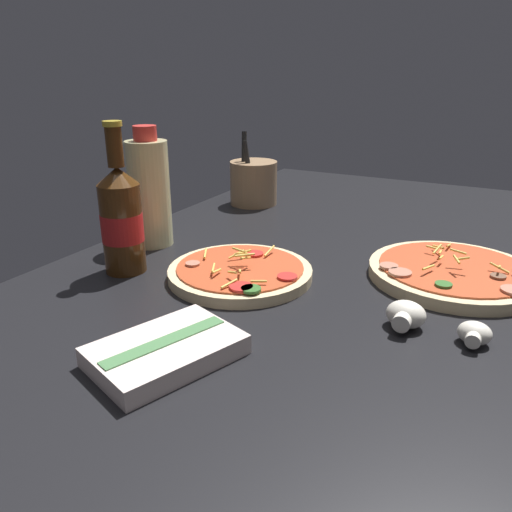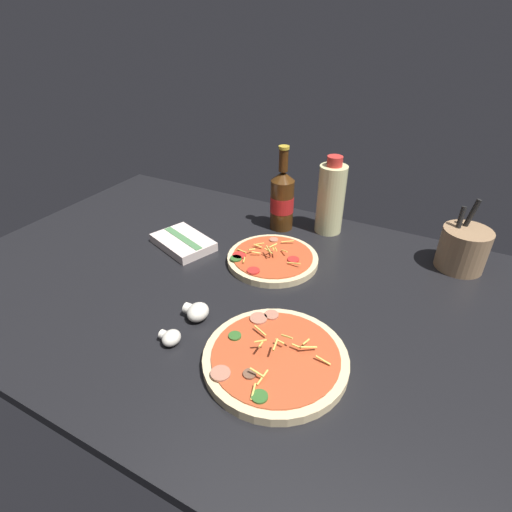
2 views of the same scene
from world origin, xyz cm
name	(u,v)px [view 1 (image 1 of 2)]	position (x,y,z in cm)	size (l,w,h in cm)	color
counter_slab	(330,285)	(0.00, 0.00, 1.25)	(160.00, 90.00, 2.50)	black
pizza_near	(454,273)	(8.72, -17.41, 3.58)	(26.45, 26.45, 5.12)	beige
pizza_far	(240,272)	(-6.66, 12.84, 3.50)	(22.97, 22.97, 4.94)	beige
beer_bottle	(122,219)	(-12.74, 31.11, 11.45)	(6.72, 6.72, 24.13)	#47280F
oil_bottle	(148,192)	(-0.34, 35.70, 12.62)	(7.63, 7.63, 22.01)	beige
mushroom_left	(474,334)	(-11.20, -22.29, 3.91)	(4.22, 4.02, 2.81)	white
mushroom_right	(405,315)	(-10.92, -13.97, 4.28)	(5.33, 5.07, 3.55)	white
utensil_crock	(253,182)	(35.14, 32.71, 7.84)	(11.37, 11.37, 17.38)	#9E7A56
dish_towel	(166,351)	(-31.46, 8.64, 3.71)	(19.20, 16.00, 2.56)	beige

